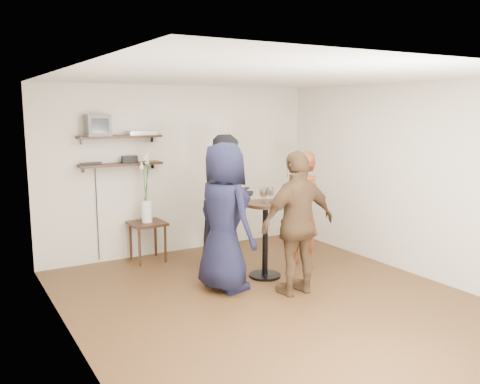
# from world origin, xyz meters

# --- Properties ---
(room) EXTENTS (4.58, 5.08, 2.68)m
(room) POSITION_xyz_m (0.00, 0.00, 1.30)
(room) COLOR #3F2614
(room) RESTS_ON ground
(shelf_upper) EXTENTS (1.20, 0.25, 0.04)m
(shelf_upper) POSITION_xyz_m (-1.00, 2.38, 1.85)
(shelf_upper) COLOR black
(shelf_upper) RESTS_ON room
(shelf_lower) EXTENTS (1.20, 0.25, 0.04)m
(shelf_lower) POSITION_xyz_m (-1.00, 2.38, 1.45)
(shelf_lower) COLOR black
(shelf_lower) RESTS_ON room
(crt_monitor) EXTENTS (0.32, 0.30, 0.30)m
(crt_monitor) POSITION_xyz_m (-1.32, 2.38, 2.02)
(crt_monitor) COLOR #59595B
(crt_monitor) RESTS_ON shelf_upper
(dvd_deck) EXTENTS (0.40, 0.24, 0.06)m
(dvd_deck) POSITION_xyz_m (-0.68, 2.38, 1.90)
(dvd_deck) COLOR silver
(dvd_deck) RESTS_ON shelf_upper
(radio) EXTENTS (0.22, 0.10, 0.10)m
(radio) POSITION_xyz_m (-0.87, 2.38, 1.52)
(radio) COLOR black
(radio) RESTS_ON shelf_lower
(power_strip) EXTENTS (0.30, 0.05, 0.03)m
(power_strip) POSITION_xyz_m (-1.42, 2.42, 1.48)
(power_strip) COLOR black
(power_strip) RESTS_ON shelf_lower
(side_table) EXTENTS (0.51, 0.51, 0.59)m
(side_table) POSITION_xyz_m (-0.69, 2.20, 0.49)
(side_table) COLOR black
(side_table) RESTS_ON room
(vase_lilies) EXTENTS (0.20, 0.21, 1.06)m
(vase_lilies) POSITION_xyz_m (-0.70, 2.20, 0.93)
(vase_lilies) COLOR white
(vase_lilies) RESTS_ON side_table
(drinks_table) EXTENTS (0.56, 0.56, 1.02)m
(drinks_table) POSITION_xyz_m (0.41, 0.71, 0.66)
(drinks_table) COLOR black
(drinks_table) RESTS_ON room
(wine_glass_fl) EXTENTS (0.07, 0.07, 0.20)m
(wine_glass_fl) POSITION_xyz_m (0.35, 0.68, 1.16)
(wine_glass_fl) COLOR silver
(wine_glass_fl) RESTS_ON drinks_table
(wine_glass_fr) EXTENTS (0.07, 0.07, 0.21)m
(wine_glass_fr) POSITION_xyz_m (0.48, 0.69, 1.16)
(wine_glass_fr) COLOR silver
(wine_glass_fr) RESTS_ON drinks_table
(wine_glass_bl) EXTENTS (0.07, 0.07, 0.20)m
(wine_glass_bl) POSITION_xyz_m (0.39, 0.76, 1.16)
(wine_glass_bl) COLOR silver
(wine_glass_bl) RESTS_ON drinks_table
(wine_glass_br) EXTENTS (0.07, 0.07, 0.20)m
(wine_glass_br) POSITION_xyz_m (0.43, 0.74, 1.16)
(wine_glass_br) COLOR silver
(wine_glass_br) RESTS_ON drinks_table
(person_plaid) EXTENTS (0.48, 0.66, 1.66)m
(person_plaid) POSITION_xyz_m (1.12, 0.82, 0.83)
(person_plaid) COLOR red
(person_plaid) RESTS_ON room
(person_dark) EXTENTS (1.07, 0.92, 1.89)m
(person_dark) POSITION_xyz_m (0.23, 1.40, 0.95)
(person_dark) COLOR black
(person_dark) RESTS_ON room
(person_navy) EXTENTS (0.75, 1.00, 1.85)m
(person_navy) POSITION_xyz_m (-0.29, 0.57, 0.93)
(person_navy) COLOR black
(person_navy) RESTS_ON room
(person_brown) EXTENTS (1.03, 0.43, 1.76)m
(person_brown) POSITION_xyz_m (0.42, -0.00, 0.88)
(person_brown) COLOR #4F3722
(person_brown) RESTS_ON room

